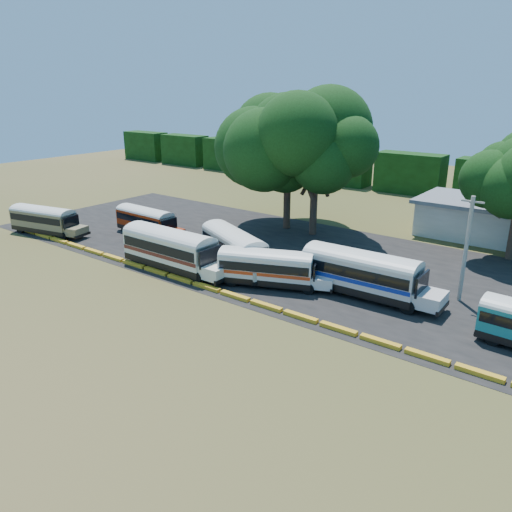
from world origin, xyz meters
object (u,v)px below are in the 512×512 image
Objects in this scene: bus_white_red at (269,266)px; tree_west at (288,136)px; bus_cream_west at (171,247)px; bus_beige at (45,218)px; bus_red at (147,219)px.

tree_west reaches higher than bus_white_red.
bus_beige is at bearing -178.30° from bus_cream_west.
tree_west reaches higher than bus_beige.
bus_cream_west is at bearing -10.67° from bus_beige.
bus_cream_west is 19.48m from tree_west.
tree_west is (19.73, 18.22, 8.61)m from bus_beige.
bus_white_red is (28.45, 2.73, -0.03)m from bus_beige.
bus_cream_west reaches higher than bus_red.
bus_white_red is at bearing -10.27° from bus_red.
bus_beige is at bearing -137.27° from tree_west.
bus_beige is 0.64× the size of tree_west.
bus_beige is 0.86× the size of bus_cream_west.
tree_west reaches higher than bus_red.
bus_red is at bearing 149.45° from bus_cream_west.
bus_red is at bearing -133.08° from tree_west.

